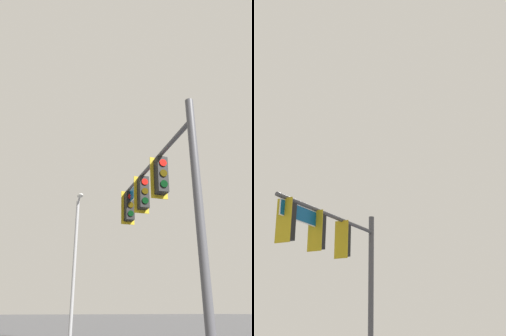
{
  "view_description": "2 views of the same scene",
  "coord_description": "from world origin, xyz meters",
  "views": [
    {
      "loc": [
        -11.93,
        -4.03,
        1.28
      ],
      "look_at": [
        -1.38,
        -9.59,
        6.55
      ],
      "focal_mm": 35.0,
      "sensor_mm": 36.0,
      "label": 1
    },
    {
      "loc": [
        10.59,
        -3.66,
        1.86
      ],
      "look_at": [
        -3.32,
        -7.46,
        7.03
      ],
      "focal_mm": 50.0,
      "sensor_mm": 36.0,
      "label": 2
    }
  ],
  "objects": [
    {
      "name": "street_lamp",
      "position": [
        5.06,
        -9.92,
        4.15
      ],
      "size": [
        1.98,
        0.69,
        7.15
      ],
      "color": "gray",
      "rests_on": "ground_plane"
    },
    {
      "name": "signal_pole_near",
      "position": [
        -4.05,
        -9.18,
        4.51
      ],
      "size": [
        5.8,
        1.41,
        6.23
      ],
      "color": "#47474C",
      "rests_on": "ground_plane"
    }
  ]
}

